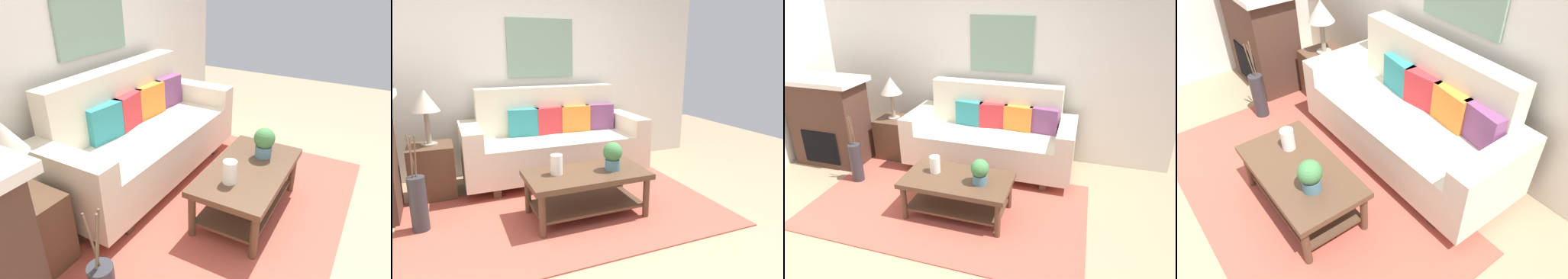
% 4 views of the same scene
% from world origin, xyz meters
% --- Properties ---
extents(ground_plane, '(8.88, 8.88, 0.00)m').
position_xyz_m(ground_plane, '(0.00, 0.00, 0.00)').
color(ground_plane, '#9E7F60').
extents(wall_back, '(4.88, 0.10, 2.70)m').
position_xyz_m(wall_back, '(0.00, 2.07, 1.35)').
color(wall_back, silver).
rests_on(wall_back, ground_plane).
extents(area_rug, '(2.94, 1.71, 0.01)m').
position_xyz_m(area_rug, '(0.00, 0.50, 0.01)').
color(area_rug, '#B24C3D').
rests_on(area_rug, ground_plane).
extents(couch, '(2.10, 0.84, 1.08)m').
position_xyz_m(couch, '(0.20, 1.53, 0.43)').
color(couch, beige).
rests_on(couch, ground_plane).
extents(throw_pillow_teal, '(0.37, 0.16, 0.32)m').
position_xyz_m(throw_pillow_teal, '(-0.12, 1.66, 0.68)').
color(throw_pillow_teal, teal).
rests_on(throw_pillow_teal, couch).
extents(throw_pillow_crimson, '(0.37, 0.17, 0.32)m').
position_xyz_m(throw_pillow_crimson, '(0.20, 1.66, 0.68)').
color(throw_pillow_crimson, red).
rests_on(throw_pillow_crimson, couch).
extents(throw_pillow_orange, '(0.37, 0.16, 0.32)m').
position_xyz_m(throw_pillow_orange, '(0.52, 1.66, 0.68)').
color(throw_pillow_orange, orange).
rests_on(throw_pillow_orange, couch).
extents(throw_pillow_plum, '(0.37, 0.17, 0.32)m').
position_xyz_m(throw_pillow_plum, '(0.85, 1.66, 0.68)').
color(throw_pillow_plum, '#7A4270').
rests_on(throw_pillow_plum, couch).
extents(coffee_table, '(1.10, 0.60, 0.43)m').
position_xyz_m(coffee_table, '(0.16, 0.42, 0.31)').
color(coffee_table, '#513826').
rests_on(coffee_table, ground_plane).
extents(tabletop_vase, '(0.11, 0.11, 0.18)m').
position_xyz_m(tabletop_vase, '(-0.11, 0.47, 0.52)').
color(tabletop_vase, white).
rests_on(tabletop_vase, coffee_table).
extents(potted_plant_tabletop, '(0.18, 0.18, 0.26)m').
position_xyz_m(potted_plant_tabletop, '(0.41, 0.39, 0.57)').
color(potted_plant_tabletop, slate).
rests_on(potted_plant_tabletop, coffee_table).
extents(side_table, '(0.44, 0.44, 0.56)m').
position_xyz_m(side_table, '(-1.15, 1.47, 0.28)').
color(side_table, '#513826').
rests_on(side_table, ground_plane).
extents(table_lamp, '(0.28, 0.28, 0.57)m').
position_xyz_m(table_lamp, '(-1.15, 1.47, 0.99)').
color(table_lamp, gray).
rests_on(table_lamp, side_table).
extents(floor_vase_branch_a, '(0.04, 0.05, 0.36)m').
position_xyz_m(floor_vase_branch_a, '(-1.24, 0.69, 0.67)').
color(floor_vase_branch_a, brown).
rests_on(floor_vase_branch_a, floor_vase).
extents(floor_vase_branch_b, '(0.05, 0.02, 0.36)m').
position_xyz_m(floor_vase_branch_b, '(-1.27, 0.71, 0.67)').
color(floor_vase_branch_b, brown).
rests_on(floor_vase_branch_b, floor_vase).
extents(floor_vase_branch_c, '(0.03, 0.05, 0.36)m').
position_xyz_m(floor_vase_branch_c, '(-1.27, 0.68, 0.67)').
color(floor_vase_branch_c, brown).
rests_on(floor_vase_branch_c, floor_vase).
extents(framed_painting, '(0.83, 0.03, 0.71)m').
position_xyz_m(framed_painting, '(0.20, 2.00, 1.53)').
color(framed_painting, gray).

